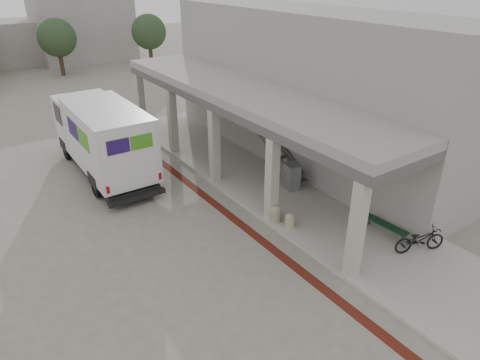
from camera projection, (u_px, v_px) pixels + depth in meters
ground at (232, 245)px, 14.84m from camera, size 120.00×120.00×0.00m
bike_lane_stripe at (225, 212)px, 16.81m from camera, size 0.35×40.00×0.01m
sidewalk at (316, 210)px, 16.84m from camera, size 4.40×28.00×0.12m
transit_building at (299, 91)px, 20.10m from camera, size 7.60×17.00×7.00m
tree_mid at (57, 38)px, 36.52m from camera, size 3.20×3.20×4.80m
tree_right at (149, 32)px, 39.84m from camera, size 3.20×3.20×4.80m
fedex_truck at (102, 136)px, 19.27m from camera, size 2.54×7.89×3.35m
bench at (385, 227)px, 15.11m from camera, size 0.48×1.76×0.41m
bollard_near at (275, 213)px, 15.87m from camera, size 0.44×0.44×0.66m
bollard_far at (290, 220)px, 15.54m from camera, size 0.37×0.37×0.55m
utility_cabinet at (292, 177)px, 18.10m from camera, size 0.63×0.76×1.12m
bicycle_black at (420, 239)px, 14.10m from camera, size 1.87×1.24×0.93m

